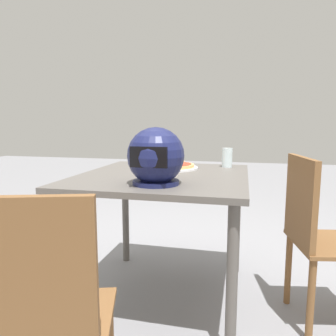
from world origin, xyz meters
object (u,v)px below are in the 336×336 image
(pizza, at_px, (172,165))
(chair_far, at_px, (37,323))
(motorcycle_helmet, at_px, (156,157))
(dining_table, at_px, (164,189))
(chair_side, at_px, (317,231))
(drinking_glass, at_px, (227,158))

(pizza, relative_size, chair_far, 0.32)
(pizza, distance_m, motorcycle_helmet, 0.55)
(pizza, bearing_deg, motorcycle_helmet, 94.28)
(dining_table, bearing_deg, chair_far, 84.13)
(dining_table, height_order, chair_side, chair_side)
(motorcycle_helmet, height_order, chair_far, motorcycle_helmet)
(chair_far, bearing_deg, chair_side, -132.94)
(drinking_glass, bearing_deg, chair_far, 72.56)
(chair_side, bearing_deg, dining_table, -2.47)
(drinking_glass, bearing_deg, motorcycle_helmet, 66.28)
(chair_side, height_order, chair_far, same)
(pizza, relative_size, drinking_glass, 2.24)
(dining_table, bearing_deg, drinking_glass, -131.86)
(dining_table, xyz_separation_m, drinking_glass, (-0.34, -0.38, 0.16))
(pizza, xyz_separation_m, chair_side, (-0.84, 0.27, -0.29))
(motorcycle_helmet, relative_size, drinking_glass, 2.16)
(motorcycle_helmet, bearing_deg, chair_far, 78.82)
(dining_table, xyz_separation_m, motorcycle_helmet, (-0.04, 0.31, 0.23))
(pizza, xyz_separation_m, drinking_glass, (-0.35, -0.16, 0.04))
(dining_table, bearing_deg, motorcycle_helmet, 97.12)
(dining_table, distance_m, chair_side, 0.86)
(motorcycle_helmet, bearing_deg, chair_side, -161.11)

